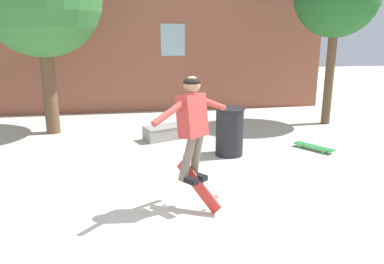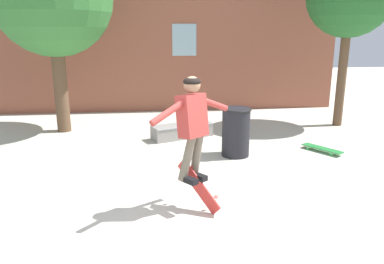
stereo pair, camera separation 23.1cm
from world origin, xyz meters
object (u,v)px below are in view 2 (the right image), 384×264
(skater, at_px, (192,120))
(skateboard_resting, at_px, (322,148))
(skate_ledge, at_px, (182,131))
(trash_bin, at_px, (236,131))
(skateboard_flipping, at_px, (199,186))

(skater, distance_m, skateboard_resting, 3.78)
(skate_ledge, xyz_separation_m, trash_bin, (0.91, -1.36, 0.33))
(skate_ledge, xyz_separation_m, skater, (-0.17, -3.54, 1.07))
(skater, distance_m, skateboard_flipping, 0.90)
(trash_bin, height_order, skater, skater)
(trash_bin, xyz_separation_m, skater, (-1.08, -2.18, 0.75))
(skater, bearing_deg, skate_ledge, 139.60)
(skate_ledge, distance_m, skateboard_flipping, 3.55)
(trash_bin, relative_size, skateboard_resting, 1.16)
(skate_ledge, distance_m, skater, 3.70)
(skate_ledge, relative_size, skateboard_flipping, 2.04)
(skate_ledge, xyz_separation_m, skateboard_flipping, (-0.08, -3.55, 0.18))
(skater, bearing_deg, skateboard_flipping, 43.80)
(skate_ledge, height_order, skater, skater)
(skate_ledge, bearing_deg, skateboard_resting, -48.28)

